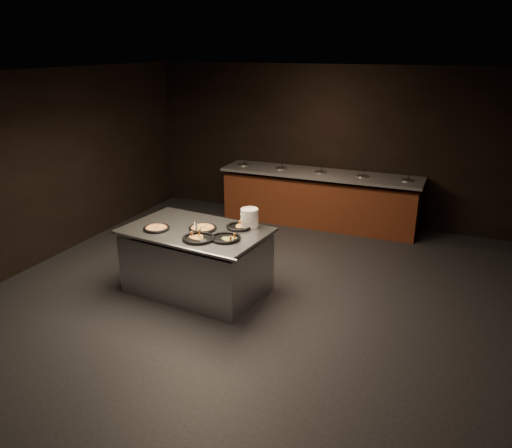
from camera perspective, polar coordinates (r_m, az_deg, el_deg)
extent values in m
cube|color=black|center=(6.53, -1.81, -9.77)|extent=(7.00, 8.00, 0.01)
cube|color=black|center=(5.69, -2.14, 16.67)|extent=(7.00, 8.00, 0.01)
cube|color=black|center=(9.63, 8.18, 9.01)|extent=(7.00, 0.01, 2.90)
cube|color=black|center=(8.03, -25.44, 5.16)|extent=(0.01, 8.00, 2.90)
cube|color=#5C2815|center=(9.47, 7.20, 2.49)|extent=(3.60, 0.75, 0.85)
cube|color=#5A5B5F|center=(9.32, 7.35, 5.71)|extent=(3.70, 0.83, 0.05)
cube|color=#3B220D|center=(9.59, 7.10, 0.28)|extent=(3.60, 0.69, 0.08)
cylinder|color=#A9ABB0|center=(9.83, -1.42, 6.63)|extent=(0.22, 0.22, 0.08)
cylinder|color=#4F6B2B|center=(9.83, -1.43, 6.77)|extent=(0.19, 0.19, 0.02)
cylinder|color=black|center=(9.78, -1.32, 7.22)|extent=(0.04, 0.10, 0.19)
cylinder|color=#A9ABB0|center=(9.55, 2.85, 6.21)|extent=(0.22, 0.22, 0.08)
cylinder|color=#4F6B2B|center=(9.54, 2.85, 6.36)|extent=(0.19, 0.19, 0.02)
cylinder|color=black|center=(9.49, 2.99, 6.81)|extent=(0.04, 0.10, 0.19)
cylinder|color=#A9ABB0|center=(9.32, 7.35, 5.74)|extent=(0.22, 0.22, 0.08)
cylinder|color=#4F6B2B|center=(9.31, 7.35, 5.89)|extent=(0.19, 0.19, 0.02)
cylinder|color=black|center=(9.27, 7.52, 6.35)|extent=(0.04, 0.10, 0.19)
cylinder|color=#A9ABB0|center=(9.15, 12.03, 5.20)|extent=(0.22, 0.22, 0.08)
cylinder|color=#4F6B2B|center=(9.14, 12.04, 5.35)|extent=(0.19, 0.19, 0.02)
cylinder|color=black|center=(9.10, 12.24, 5.82)|extent=(0.04, 0.10, 0.19)
cylinder|color=#A9ABB0|center=(9.05, 16.85, 4.62)|extent=(0.22, 0.22, 0.08)
cylinder|color=#4F6B2B|center=(9.04, 16.87, 4.77)|extent=(0.19, 0.19, 0.02)
cylinder|color=black|center=(9.00, 17.10, 5.24)|extent=(0.04, 0.10, 0.19)
cube|color=#A9ABB0|center=(6.87, -6.76, -4.48)|extent=(1.91, 1.29, 0.81)
cube|color=#A9ABB0|center=(6.69, -6.93, -0.76)|extent=(2.00, 1.38, 0.04)
cylinder|color=#A9ABB0|center=(6.23, -9.59, -2.51)|extent=(1.87, 0.25, 0.04)
cylinder|color=silver|center=(6.69, -0.74, 0.69)|extent=(0.24, 0.24, 0.25)
cylinder|color=black|center=(6.76, -11.30, -0.58)|extent=(0.33, 0.33, 0.01)
torus|color=black|center=(6.75, -11.31, -0.45)|extent=(0.35, 0.35, 0.04)
torus|color=#974927|center=(6.75, -11.31, -0.44)|extent=(0.29, 0.29, 0.03)
cylinder|color=#DCA850|center=(6.75, -11.31, -0.45)|extent=(0.25, 0.25, 0.02)
cube|color=black|center=(6.75, -11.31, -0.38)|extent=(0.08, 0.24, 0.00)
cube|color=black|center=(6.75, -11.31, -0.38)|extent=(0.24, 0.08, 0.00)
cylinder|color=black|center=(6.67, -6.11, -0.58)|extent=(0.35, 0.35, 0.01)
torus|color=black|center=(6.66, -6.11, -0.45)|extent=(0.37, 0.37, 0.04)
torus|color=#974927|center=(6.66, -6.11, -0.44)|extent=(0.31, 0.31, 0.03)
cylinder|color=#DCA850|center=(6.66, -6.11, -0.45)|extent=(0.27, 0.27, 0.02)
cube|color=black|center=(6.66, -6.11, -0.38)|extent=(0.04, 0.27, 0.00)
cube|color=black|center=(6.66, -6.11, -0.38)|extent=(0.27, 0.04, 0.00)
cylinder|color=black|center=(6.69, -1.93, -0.40)|extent=(0.33, 0.33, 0.01)
torus|color=black|center=(6.69, -1.93, -0.27)|extent=(0.35, 0.35, 0.04)
cylinder|color=black|center=(6.33, -6.58, -1.73)|extent=(0.39, 0.39, 0.01)
torus|color=black|center=(6.32, -6.58, -1.59)|extent=(0.41, 0.41, 0.04)
cylinder|color=black|center=(6.31, -3.50, -1.70)|extent=(0.36, 0.36, 0.01)
torus|color=black|center=(6.30, -3.50, -1.56)|extent=(0.39, 0.39, 0.04)
cube|color=#A9ABB0|center=(6.72, -7.12, -0.31)|extent=(0.15, 0.15, 0.00)
cylinder|color=black|center=(6.53, -6.86, -0.10)|extent=(0.13, 0.19, 0.15)
cylinder|color=#A9ABB0|center=(6.63, -6.99, -0.29)|extent=(0.07, 0.09, 0.09)
cube|color=#A9ABB0|center=(6.22, -6.02, -1.93)|extent=(0.13, 0.13, 0.00)
cylinder|color=black|center=(6.33, -6.51, -0.86)|extent=(0.14, 0.15, 0.13)
cylinder|color=#A9ABB0|center=(6.28, -6.26, -1.48)|extent=(0.07, 0.08, 0.08)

